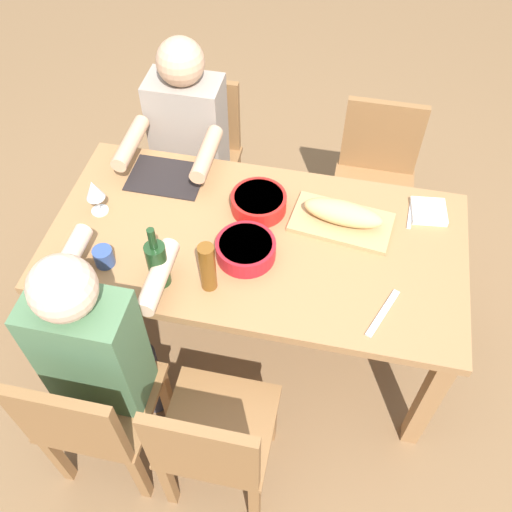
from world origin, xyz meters
The scene contains 20 objects.
ground_plane centered at (0.00, 0.00, 0.00)m, with size 8.00×8.00×0.00m, color brown.
dining_table centered at (0.00, 0.00, 0.65)m, with size 1.65×0.84×0.74m.
chair_far_left centered at (-0.45, 0.74, 0.48)m, with size 0.40×0.40×0.85m.
diner_far_left centered at (-0.45, 0.56, 0.70)m, with size 0.41×0.53×1.20m.
chair_near_left centered at (-0.45, -0.74, 0.48)m, with size 0.40×0.40×0.85m.
diner_near_left centered at (-0.45, -0.56, 0.70)m, with size 0.41×0.53×1.20m.
chair_near_center centered at (0.00, -0.74, 0.48)m, with size 0.40×0.40×0.85m.
chair_far_right centered at (0.45, 0.74, 0.48)m, with size 0.40×0.40×0.85m.
serving_bowl_greens centered at (-0.02, -0.09, 0.78)m, with size 0.23×0.23×0.07m.
serving_bowl_salad centered at (-0.02, 0.16, 0.78)m, with size 0.23×0.23×0.07m.
cutting_board centered at (0.32, 0.15, 0.75)m, with size 0.40×0.22×0.02m, color tan.
bread_loaf centered at (0.32, 0.15, 0.81)m, with size 0.32×0.11×0.09m, color tan.
wine_bottle centered at (-0.30, -0.28, 0.85)m, with size 0.08×0.08×0.29m.
beer_bottle centered at (-0.12, -0.26, 0.85)m, with size 0.06×0.06×0.22m, color brown.
wine_glass centered at (-0.66, 0.01, 0.86)m, with size 0.08×0.08×0.17m.
placemat_far_left centered at (-0.45, 0.26, 0.74)m, with size 0.32×0.23×0.01m, color black.
cup_near_left centered at (-0.54, -0.24, 0.78)m, with size 0.08×0.08×0.08m, color #334C8C.
fork_far_right centered at (0.59, 0.26, 0.74)m, with size 0.02×0.17×0.01m, color silver.
carving_knife centered at (0.52, -0.25, 0.74)m, with size 0.23×0.02×0.01m, color silver.
napkin_stack centered at (0.67, 0.28, 0.75)m, with size 0.14×0.14×0.02m, color white.
Camera 1 is at (0.30, -1.43, 2.45)m, focal length 39.82 mm.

